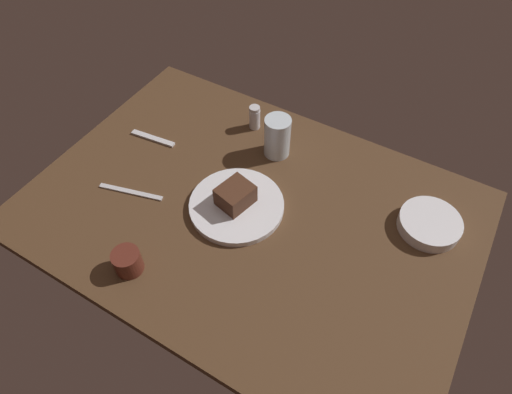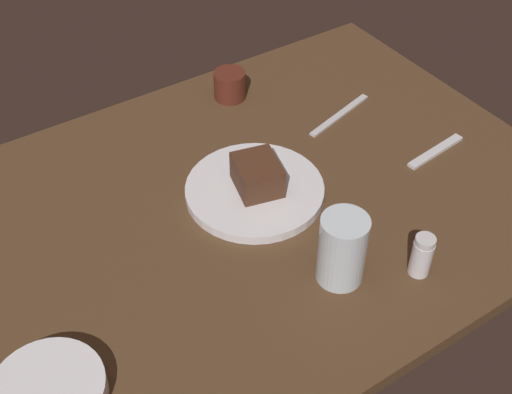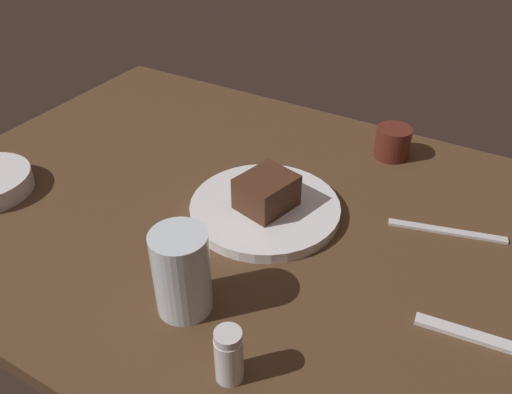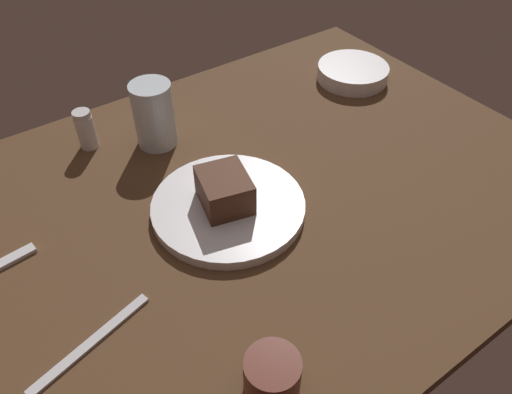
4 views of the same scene
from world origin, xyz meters
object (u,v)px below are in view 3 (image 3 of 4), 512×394
Objects in this scene: dessert_plate at (265,209)px; butter_knife at (447,231)px; water_glass at (182,272)px; dessert_spoon at (473,336)px; salt_shaker at (229,355)px; coffee_cup at (393,142)px; chocolate_cake_slice at (266,192)px.

dessert_plate is 30.60cm from butter_knife.
water_glass reaches higher than dessert_spoon.
salt_shaker is 0.42× the size of butter_knife.
dessert_spoon is at bearing 121.80° from coffee_cup.
coffee_cup is 0.47× the size of dessert_spoon.
chocolate_cake_slice is at bearing -68.50° from salt_shaker.
water_glass is at bearing -29.40° from salt_shaker.
butter_knife is (-28.29, -10.86, -4.50)cm from chocolate_cake_slice.
dessert_plate is 33.38cm from salt_shaker.
dessert_plate is 1.37× the size of butter_knife.
coffee_cup is at bearing 115.16° from butter_knife.
dessert_plate is 38.30cm from dessert_spoon.
coffee_cup reaches higher than dessert_plate.
chocolate_cake_slice is 1.31× the size of coffee_cup.
dessert_plate is at bearing 158.94° from dessert_spoon.
dessert_plate is at bearing -31.93° from chocolate_cake_slice.
salt_shaker is at bearing 111.50° from chocolate_cake_slice.
dessert_spoon is (-24.61, -21.11, -3.60)cm from salt_shaker.
salt_shaker is at bearing -126.44° from butter_knife.
water_glass is at bearing -143.63° from butter_knife.
water_glass is 1.84× the size of coffee_cup.
dessert_spoon is (-36.65, 9.47, -4.40)cm from chocolate_cake_slice.
water_glass is 39.51cm from dessert_spoon.
salt_shaker is 32.62cm from dessert_spoon.
salt_shaker reaches higher than dessert_spoon.
butter_knife is at bearing -128.60° from water_glass.
chocolate_cake_slice reaches higher than dessert_spoon.
chocolate_cake_slice is at bearing 159.15° from dessert_spoon.
dessert_plate reaches higher than butter_knife.
coffee_cup reaches higher than butter_knife.
butter_knife is at bearing 130.19° from coffee_cup.
dessert_spoon is 21.98cm from butter_knife.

